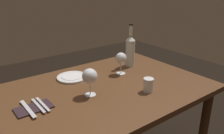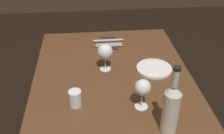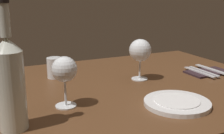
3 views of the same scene
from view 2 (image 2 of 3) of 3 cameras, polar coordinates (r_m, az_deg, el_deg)
name	(u,v)px [view 2 (image 2 of 3)]	position (r m, az deg, el deg)	size (l,w,h in m)	color
dining_table	(114,95)	(1.57, 0.35, -5.83)	(1.30, 0.90, 0.74)	#56351E
wine_glass_left	(105,52)	(1.56, -1.46, 3.17)	(0.09, 0.09, 0.17)	white
wine_glass_right	(143,88)	(1.29, 6.44, -4.41)	(0.08, 0.08, 0.16)	white
wine_bottle	(171,108)	(1.18, 12.28, -8.39)	(0.07, 0.07, 0.33)	silver
water_tumbler	(75,99)	(1.35, -7.69, -6.65)	(0.06, 0.06, 0.08)	white
dinner_plate	(154,68)	(1.63, 8.81, -0.30)	(0.21, 0.21, 0.02)	white
folded_napkin	(108,43)	(1.90, -0.74, 5.05)	(0.19, 0.11, 0.01)	#2D1E23
fork_inner	(109,44)	(1.87, -0.67, 4.87)	(0.02, 0.18, 0.00)	silver
fork_outer	(109,46)	(1.85, -0.61, 4.50)	(0.02, 0.18, 0.00)	silver
table_knife	(108,40)	(1.92, -0.82, 5.63)	(0.02, 0.21, 0.00)	silver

